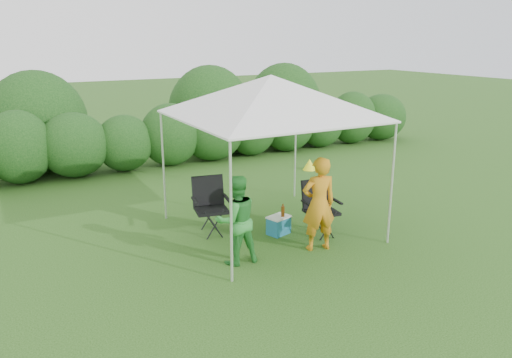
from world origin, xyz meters
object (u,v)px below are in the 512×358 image
man (319,204)px  canopy (271,96)px  woman (236,220)px  cooler (279,225)px  chair_right (319,204)px  chair_left (210,202)px

man → canopy: bearing=-65.1°
canopy → woman: canopy is taller
man → woman: size_ratio=1.12×
woman → cooler: (1.19, 0.70, -0.54)m
canopy → chair_right: 2.11m
cooler → canopy: bearing=81.0°
chair_left → cooler: bearing=-22.5°
man → cooler: bearing=-63.8°
chair_right → woman: woman is taller
cooler → woman: bearing=-167.2°
man → cooler: (-0.23, 0.88, -0.63)m
woman → chair_right: bearing=-166.2°
woman → cooler: woman is taller
chair_right → chair_left: size_ratio=0.95×
chair_right → cooler: bearing=161.6°
chair_right → cooler: chair_right is taller
chair_left → chair_right: bearing=-19.4°
cooler → chair_left: bearing=129.0°
canopy → chair_left: bearing=156.7°
canopy → man: size_ratio=1.94×
canopy → cooler: (0.04, -0.25, -2.29)m
man → woman: (-1.43, 0.18, -0.08)m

